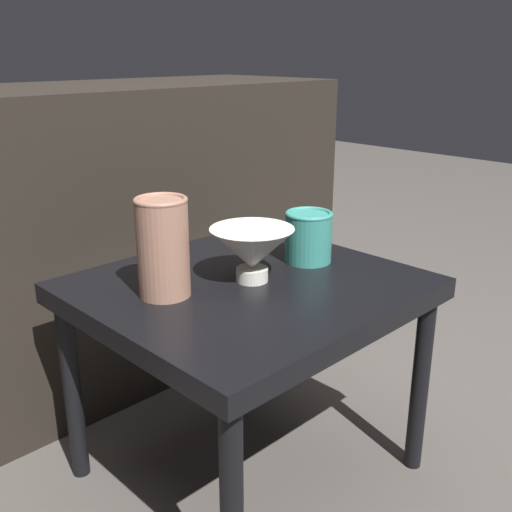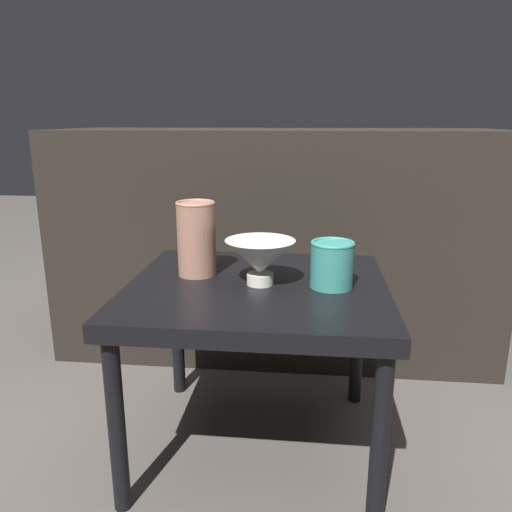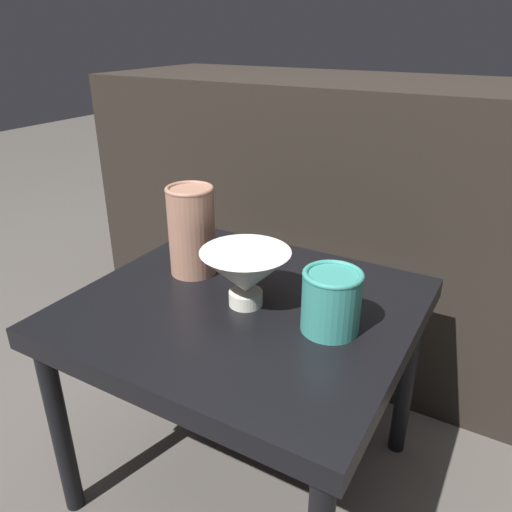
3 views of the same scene
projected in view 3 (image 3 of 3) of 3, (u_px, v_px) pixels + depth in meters
ground_plane at (246, 473)px, 1.10m from camera, size 8.00×8.00×0.00m
table at (244, 325)px, 0.94m from camera, size 0.60×0.55×0.44m
couch_backdrop at (358, 221)px, 1.43m from camera, size 1.49×0.50×0.77m
bowl at (246, 273)px, 0.88m from camera, size 0.16×0.16×0.11m
vase_textured_left at (192, 230)px, 0.99m from camera, size 0.10×0.10×0.18m
vase_colorful_right at (331, 300)px, 0.81m from camera, size 0.10×0.10×0.11m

